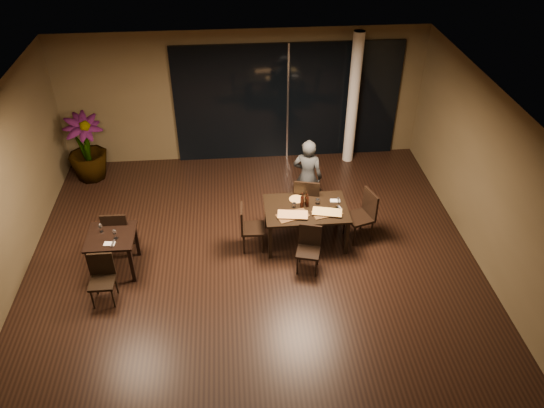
{
  "coord_description": "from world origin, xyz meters",
  "views": [
    {
      "loc": [
        -0.28,
        -6.84,
        6.4
      ],
      "look_at": [
        0.36,
        0.56,
        1.05
      ],
      "focal_mm": 35.0,
      "sensor_mm": 36.0,
      "label": 1
    }
  ],
  "objects": [
    {
      "name": "diner",
      "position": [
        1.16,
        1.76,
        0.8
      ],
      "size": [
        0.63,
        0.52,
        1.6
      ],
      "primitive_type": "imported",
      "rotation": [
        0.0,
        0.0,
        2.79
      ],
      "color": "#292C2E",
      "rests_on": "ground"
    },
    {
      "name": "wall_right",
      "position": [
        4.05,
        0.0,
        1.5
      ],
      "size": [
        0.1,
        8.0,
        3.0
      ],
      "primitive_type": "cube",
      "color": "brown",
      "rests_on": "ground"
    },
    {
      "name": "ground",
      "position": [
        0.0,
        0.0,
        0.0
      ],
      "size": [
        8.0,
        8.0,
        0.0
      ],
      "primitive_type": "plane",
      "color": "black",
      "rests_on": "ground"
    },
    {
      "name": "chair_side_near",
      "position": [
        -2.47,
        -0.39,
        0.48
      ],
      "size": [
        0.4,
        0.4,
        0.86
      ],
      "rotation": [
        0.0,
        0.0,
        0.0
      ],
      "color": "black",
      "rests_on": "ground"
    },
    {
      "name": "bottle_b",
      "position": [
        1.03,
        0.85,
        0.88
      ],
      "size": [
        0.06,
        0.06,
        0.27
      ],
      "primitive_type": null,
      "color": "black",
      "rests_on": "main_table"
    },
    {
      "name": "window_panel",
      "position": [
        1.0,
        3.96,
        1.35
      ],
      "size": [
        5.0,
        0.06,
        2.7
      ],
      "primitive_type": "cube",
      "color": "black",
      "rests_on": "ground"
    },
    {
      "name": "round_pizza",
      "position": [
        0.86,
        1.06,
        0.76
      ],
      "size": [
        0.26,
        0.26,
        0.01
      ],
      "primitive_type": "cylinder",
      "color": "red",
      "rests_on": "main_table"
    },
    {
      "name": "napkin_near",
      "position": [
        1.53,
        0.72,
        0.76
      ],
      "size": [
        0.2,
        0.14,
        0.01
      ],
      "primitive_type": "cube",
      "rotation": [
        0.0,
        0.0,
        0.23
      ],
      "color": "white",
      "rests_on": "main_table"
    },
    {
      "name": "pizza_board_left",
      "position": [
        0.73,
        0.58,
        0.76
      ],
      "size": [
        0.61,
        0.44,
        0.01
      ],
      "primitive_type": "cube",
      "rotation": [
        0.0,
        0.0,
        0.33
      ],
      "color": "#482E17",
      "rests_on": "main_table"
    },
    {
      "name": "chair_main_right",
      "position": [
        2.08,
        0.82,
        0.55
      ],
      "size": [
        0.57,
        0.57,
        0.98
      ],
      "rotation": [
        0.0,
        0.0,
        -1.26
      ],
      "color": "black",
      "rests_on": "ground"
    },
    {
      "name": "tumbler_right",
      "position": [
        1.23,
        0.91,
        0.8
      ],
      "size": [
        0.08,
        0.08,
        0.09
      ],
      "primitive_type": "cylinder",
      "color": "white",
      "rests_on": "main_table"
    },
    {
      "name": "column",
      "position": [
        2.4,
        3.65,
        1.5
      ],
      "size": [
        0.24,
        0.24,
        3.0
      ],
      "primitive_type": "cylinder",
      "color": "white",
      "rests_on": "ground"
    },
    {
      "name": "ceiling",
      "position": [
        0.0,
        0.0,
        3.02
      ],
      "size": [
        8.0,
        8.0,
        0.04
      ],
      "primitive_type": "cube",
      "color": "silver",
      "rests_on": "wall_back"
    },
    {
      "name": "oblong_pizza_right",
      "position": [
        1.35,
        0.6,
        0.77
      ],
      "size": [
        0.54,
        0.34,
        0.02
      ],
      "primitive_type": null,
      "rotation": [
        0.0,
        0.0,
        -0.24
      ],
      "color": "maroon",
      "rests_on": "pizza_board_right"
    },
    {
      "name": "bottle_c",
      "position": [
        1.01,
        0.91,
        0.89
      ],
      "size": [
        0.06,
        0.06,
        0.29
      ],
      "primitive_type": null,
      "color": "black",
      "rests_on": "main_table"
    },
    {
      "name": "napkin_far",
      "position": [
        1.56,
        0.96,
        0.76
      ],
      "size": [
        0.19,
        0.12,
        0.01
      ],
      "primitive_type": "cube",
      "rotation": [
        0.0,
        0.0,
        -0.12
      ],
      "color": "white",
      "rests_on": "main_table"
    },
    {
      "name": "bottle_a",
      "position": [
        0.93,
        0.82,
        0.91
      ],
      "size": [
        0.07,
        0.07,
        0.31
      ],
      "primitive_type": null,
      "color": "black",
      "rests_on": "main_table"
    },
    {
      "name": "potted_plant",
      "position": [
        -3.4,
        3.37,
        0.74
      ],
      "size": [
        1.12,
        1.12,
        1.48
      ],
      "primitive_type": "imported",
      "rotation": [
        0.0,
        0.0,
        0.58
      ],
      "color": "#1D4B19",
      "rests_on": "ground"
    },
    {
      "name": "side_napkin",
      "position": [
        -2.38,
        0.07,
        0.76
      ],
      "size": [
        0.19,
        0.13,
        0.01
      ],
      "primitive_type": "cube",
      "rotation": [
        0.0,
        0.0,
        -0.09
      ],
      "color": "white",
      "rests_on": "side_table"
    },
    {
      "name": "chair_main_far",
      "position": [
        1.09,
        1.32,
        0.58
      ],
      "size": [
        0.58,
        0.58,
        1.04
      ],
      "rotation": [
        0.0,
        0.0,
        2.9
      ],
      "color": "black",
      "rests_on": "ground"
    },
    {
      "name": "chair_side_far",
      "position": [
        -2.38,
        0.7,
        0.54
      ],
      "size": [
        0.45,
        0.45,
        0.96
      ],
      "rotation": [
        0.0,
        0.0,
        3.12
      ],
      "color": "black",
      "rests_on": "ground"
    },
    {
      "name": "chair_main_near",
      "position": [
        0.96,
        0.07,
        0.47
      ],
      "size": [
        0.48,
        0.48,
        0.85
      ],
      "rotation": [
        0.0,
        0.0,
        -0.27
      ],
      "color": "black",
      "rests_on": "ground"
    },
    {
      "name": "chair_main_left",
      "position": [
        -0.06,
        0.68,
        0.51
      ],
      "size": [
        0.44,
        0.44,
        0.91
      ],
      "rotation": [
        0.0,
        0.0,
        1.53
      ],
      "color": "black",
      "rests_on": "ground"
    },
    {
      "name": "wine_glass_b",
      "position": [
        -2.3,
        0.22,
        0.83
      ],
      "size": [
        0.08,
        0.08,
        0.17
      ],
      "primitive_type": null,
      "color": "white",
      "rests_on": "side_table"
    },
    {
      "name": "wall_back",
      "position": [
        0.0,
        4.05,
        1.5
      ],
      "size": [
        8.0,
        0.1,
        3.0
      ],
      "primitive_type": "cube",
      "color": "brown",
      "rests_on": "ground"
    },
    {
      "name": "oblong_pizza_left",
      "position": [
        0.73,
        0.58,
        0.77
      ],
      "size": [
        0.54,
        0.31,
        0.02
      ],
      "primitive_type": null,
      "rotation": [
        0.0,
        0.0,
        -0.14
      ],
      "color": "maroon",
      "rests_on": "pizza_board_left"
    },
    {
      "name": "wine_glass_a",
      "position": [
        -2.57,
        0.42,
        0.83
      ],
      "size": [
        0.07,
        0.07,
        0.16
      ],
      "primitive_type": null,
      "color": "white",
      "rests_on": "side_table"
    },
    {
      "name": "side_table",
      "position": [
        -2.4,
        0.3,
        0.62
      ],
      "size": [
        0.8,
        0.8,
        0.75
      ],
      "color": "black",
      "rests_on": "ground"
    },
    {
      "name": "main_table",
      "position": [
        1.0,
        0.8,
        0.68
      ],
      "size": [
        1.5,
        1.0,
        0.75
      ],
      "color": "black",
      "rests_on": "ground"
    },
    {
      "name": "pizza_board_right",
      "position": [
        1.35,
        0.6,
        0.76
      ],
      "size": [
        0.57,
        0.37,
        0.01
      ],
      "primitive_type": "cube",
      "rotation": [
        0.0,
        0.0,
        0.22
      ],
      "color": "#3F2914",
      "rests_on": "main_table"
    },
    {
      "name": "tumbler_left",
      "position": [
        0.79,
        0.85,
        0.79
      ],
      "size": [
        0.07,
        0.07,
        0.08
      ],
      "primitive_type": "cylinder",
      "color": "white",
      "rests_on": "main_table"
    }
  ]
}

